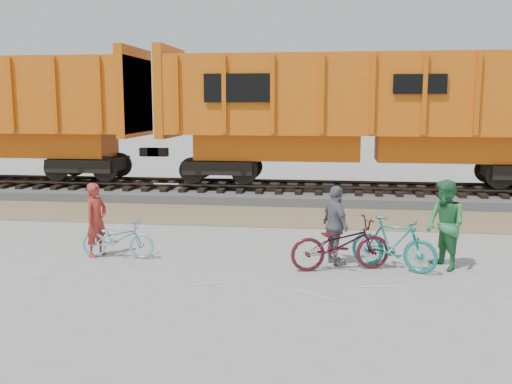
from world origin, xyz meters
TOP-DOWN VIEW (x-y plane):
  - ground at (0.00, 0.00)m, footprint 120.00×120.00m
  - gravel_strip at (0.00, 5.50)m, footprint 120.00×3.00m
  - ballast_bed at (0.00, 9.00)m, footprint 120.00×4.00m
  - track at (0.00, 9.00)m, footprint 120.00×2.60m
  - hopper_car_center at (2.28, 9.00)m, footprint 14.00×3.13m
  - bicycle_blue at (-3.42, 0.67)m, footprint 1.60×0.56m
  - bicycle_teal at (2.29, 0.52)m, footprint 1.79×1.20m
  - bicycle_maroon at (1.26, 0.37)m, footprint 2.11×1.21m
  - person_solo at (-3.92, 0.77)m, footprint 0.54×0.67m
  - person_man at (3.29, 0.72)m, footprint 0.97×1.07m
  - person_woman at (1.16, 0.77)m, footprint 0.78×1.03m

SIDE VIEW (x-z plane):
  - ground at x=0.00m, z-range 0.00..0.00m
  - gravel_strip at x=0.00m, z-range 0.00..0.02m
  - ballast_bed at x=0.00m, z-range 0.00..0.30m
  - bicycle_blue at x=-3.42m, z-range 0.00..0.84m
  - track at x=0.00m, z-range 0.35..0.59m
  - bicycle_maroon at x=1.26m, z-range 0.00..1.05m
  - bicycle_teal at x=2.29m, z-range 0.00..1.05m
  - person_solo at x=-3.92m, z-range 0.00..1.58m
  - person_woman at x=1.16m, z-range 0.00..1.63m
  - person_man at x=3.29m, z-range 0.00..1.78m
  - hopper_car_center at x=2.28m, z-range 0.68..5.33m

